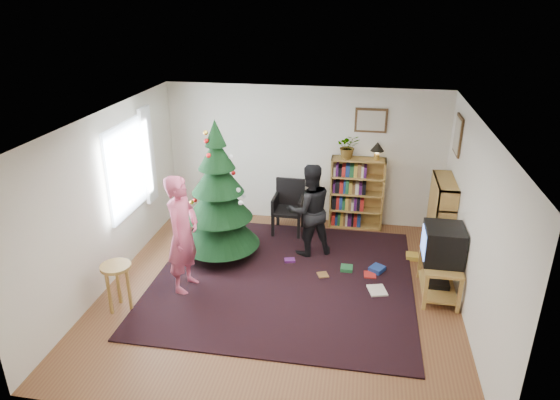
% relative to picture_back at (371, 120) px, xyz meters
% --- Properties ---
extents(floor, '(5.00, 5.00, 0.00)m').
position_rel_picture_back_xyz_m(floor, '(-1.15, -2.48, -1.95)').
color(floor, brown).
rests_on(floor, ground).
extents(ceiling, '(5.00, 5.00, 0.00)m').
position_rel_picture_back_xyz_m(ceiling, '(-1.15, -2.48, 0.55)').
color(ceiling, white).
rests_on(ceiling, wall_back).
extents(wall_back, '(5.00, 0.02, 2.50)m').
position_rel_picture_back_xyz_m(wall_back, '(-1.15, 0.02, -0.70)').
color(wall_back, silver).
rests_on(wall_back, floor).
extents(wall_front, '(5.00, 0.02, 2.50)m').
position_rel_picture_back_xyz_m(wall_front, '(-1.15, -4.97, -0.70)').
color(wall_front, silver).
rests_on(wall_front, floor).
extents(wall_left, '(0.02, 5.00, 2.50)m').
position_rel_picture_back_xyz_m(wall_left, '(-3.65, -2.48, -0.70)').
color(wall_left, silver).
rests_on(wall_left, floor).
extents(wall_right, '(0.02, 5.00, 2.50)m').
position_rel_picture_back_xyz_m(wall_right, '(1.35, -2.48, -0.70)').
color(wall_right, silver).
rests_on(wall_right, floor).
extents(rug, '(3.80, 3.60, 0.02)m').
position_rel_picture_back_xyz_m(rug, '(-1.15, -2.17, -1.94)').
color(rug, black).
rests_on(rug, floor).
extents(window_pane, '(0.04, 1.20, 1.40)m').
position_rel_picture_back_xyz_m(window_pane, '(-3.62, -1.88, -0.45)').
color(window_pane, silver).
rests_on(window_pane, wall_left).
extents(curtain, '(0.06, 0.35, 1.60)m').
position_rel_picture_back_xyz_m(curtain, '(-3.58, -1.18, -0.45)').
color(curtain, white).
rests_on(curtain, wall_left).
extents(picture_back, '(0.55, 0.03, 0.42)m').
position_rel_picture_back_xyz_m(picture_back, '(0.00, 0.00, 0.00)').
color(picture_back, '#4C3319').
rests_on(picture_back, wall_back).
extents(picture_right, '(0.03, 0.50, 0.60)m').
position_rel_picture_back_xyz_m(picture_right, '(1.33, -0.73, 0.00)').
color(picture_right, '#4C3319').
rests_on(picture_right, wall_right).
extents(christmas_tree, '(1.25, 1.25, 2.28)m').
position_rel_picture_back_xyz_m(christmas_tree, '(-2.26, -1.66, -1.00)').
color(christmas_tree, '#3F2816').
rests_on(christmas_tree, rug).
extents(bookshelf_back, '(0.95, 0.30, 1.30)m').
position_rel_picture_back_xyz_m(bookshelf_back, '(-0.16, -0.14, -1.29)').
color(bookshelf_back, '#B0813F').
rests_on(bookshelf_back, floor).
extents(bookshelf_right, '(0.30, 0.95, 1.30)m').
position_rel_picture_back_xyz_m(bookshelf_right, '(1.19, -0.98, -1.29)').
color(bookshelf_right, '#B0813F').
rests_on(bookshelf_right, floor).
extents(tv_stand, '(0.50, 0.90, 0.55)m').
position_rel_picture_back_xyz_m(tv_stand, '(1.07, -2.18, -1.62)').
color(tv_stand, '#B0813F').
rests_on(tv_stand, floor).
extents(crt_tv, '(0.53, 0.58, 0.50)m').
position_rel_picture_back_xyz_m(crt_tv, '(1.07, -2.18, -1.15)').
color(crt_tv, black).
rests_on(crt_tv, tv_stand).
extents(armchair, '(0.53, 0.53, 0.94)m').
position_rel_picture_back_xyz_m(armchair, '(-1.33, -0.50, -1.44)').
color(armchair, black).
rests_on(armchair, rug).
extents(stool, '(0.40, 0.40, 0.67)m').
position_rel_picture_back_xyz_m(stool, '(-3.21, -3.28, -1.43)').
color(stool, '#B0813F').
rests_on(stool, floor).
extents(person_standing, '(0.50, 0.68, 1.73)m').
position_rel_picture_back_xyz_m(person_standing, '(-2.50, -2.63, -1.08)').
color(person_standing, '#C34E6D').
rests_on(person_standing, rug).
extents(person_by_chair, '(0.93, 0.85, 1.54)m').
position_rel_picture_back_xyz_m(person_by_chair, '(-0.88, -1.29, -1.18)').
color(person_by_chair, black).
rests_on(person_by_chair, rug).
extents(potted_plant, '(0.44, 0.40, 0.42)m').
position_rel_picture_back_xyz_m(potted_plant, '(-0.36, -0.14, -0.44)').
color(potted_plant, gray).
rests_on(potted_plant, bookshelf_back).
extents(table_lamp, '(0.24, 0.24, 0.31)m').
position_rel_picture_back_xyz_m(table_lamp, '(0.14, -0.14, -0.44)').
color(table_lamp, '#A57F33').
rests_on(table_lamp, bookshelf_back).
extents(floor_clutter, '(2.13, 1.29, 0.08)m').
position_rel_picture_back_xyz_m(floor_clutter, '(-0.08, -1.79, -1.91)').
color(floor_clutter, '#A51E19').
rests_on(floor_clutter, rug).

